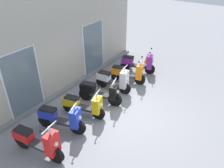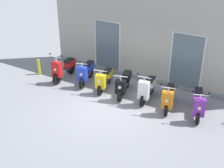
% 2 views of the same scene
% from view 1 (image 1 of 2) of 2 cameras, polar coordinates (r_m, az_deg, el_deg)
% --- Properties ---
extents(ground_plane, '(40.00, 40.00, 0.00)m').
position_cam_1_polar(ground_plane, '(7.97, 3.39, -7.33)').
color(ground_plane, gray).
extents(storefront_facade, '(9.35, 0.50, 4.02)m').
position_cam_1_polar(storefront_facade, '(8.70, -13.46, 10.09)').
color(storefront_facade, '#B2AD9E').
rests_on(storefront_facade, ground_plane).
extents(scooter_red, '(0.64, 1.69, 1.33)m').
position_cam_1_polar(scooter_red, '(6.55, -18.20, -13.64)').
color(scooter_red, black).
rests_on(scooter_red, ground_plane).
extents(scooter_blue, '(0.75, 1.56, 1.20)m').
position_cam_1_polar(scooter_blue, '(7.13, -12.63, -8.36)').
color(scooter_blue, black).
rests_on(scooter_blue, ground_plane).
extents(scooter_yellow, '(0.75, 1.53, 1.14)m').
position_cam_1_polar(scooter_yellow, '(7.66, -7.22, -5.23)').
color(scooter_yellow, black).
rests_on(scooter_yellow, ground_plane).
extents(scooter_black, '(0.77, 1.63, 1.15)m').
position_cam_1_polar(scooter_black, '(8.19, -3.04, -2.01)').
color(scooter_black, black).
rests_on(scooter_black, ground_plane).
extents(scooter_white, '(0.57, 1.52, 1.27)m').
position_cam_1_polar(scooter_white, '(8.88, 0.52, 1.10)').
color(scooter_white, black).
rests_on(scooter_white, ground_plane).
extents(scooter_orange, '(0.72, 1.53, 1.18)m').
position_cam_1_polar(scooter_orange, '(9.52, 4.11, 2.86)').
color(scooter_orange, black).
rests_on(scooter_orange, ground_plane).
extents(scooter_purple, '(0.80, 1.56, 1.18)m').
position_cam_1_polar(scooter_purple, '(10.35, 6.65, 5.32)').
color(scooter_purple, black).
rests_on(scooter_purple, ground_plane).
extents(traffic_cone, '(0.32, 0.32, 0.52)m').
position_cam_1_polar(traffic_cone, '(11.44, 8.99, 6.52)').
color(traffic_cone, orange).
rests_on(traffic_cone, ground_plane).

